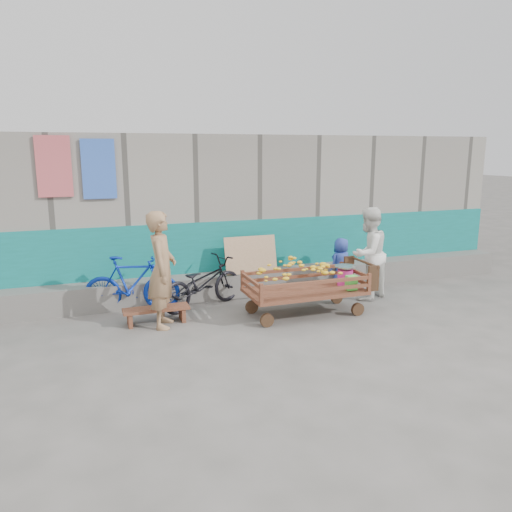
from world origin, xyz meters
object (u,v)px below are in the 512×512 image
object	(u,v)px
vendor_man	(162,270)
woman	(368,254)
banana_cart	(303,279)
bicycle_dark	(202,283)
bicycle_blue	(132,284)
bench	(156,312)
child	(341,264)

from	to	relation	value
vendor_man	woman	xyz separation A→B (m)	(3.80, 0.21, -0.06)
banana_cart	woman	xyz separation A→B (m)	(1.52, 0.45, 0.24)
bicycle_dark	bicycle_blue	distance (m)	1.19
bench	bicycle_dark	world-z (taller)	bicycle_dark
child	bicycle_dark	bearing A→B (deg)	-9.77
vendor_man	woman	size ratio (longest dim) A/B	1.07
woman	bicycle_blue	size ratio (longest dim) A/B	1.06
banana_cart	vendor_man	bearing A→B (deg)	174.02
vendor_man	child	bearing A→B (deg)	-59.52
vendor_man	woman	distance (m)	3.81
banana_cart	woman	bearing A→B (deg)	16.49
woman	vendor_man	bearing A→B (deg)	-21.50
bench	bicycle_dark	xyz separation A→B (m)	(0.89, 0.55, 0.25)
bench	bicycle_dark	distance (m)	1.08
child	bicycle_blue	world-z (taller)	child
bench	child	xyz separation A→B (m)	(3.74, 0.75, 0.33)
banana_cart	bicycle_dark	bearing A→B (deg)	147.16
banana_cart	woman	size ratio (longest dim) A/B	1.25
bicycle_dark	bicycle_blue	world-z (taller)	bicycle_blue
bicycle_blue	vendor_man	bearing A→B (deg)	-143.10
woman	bicycle_dark	xyz separation A→B (m)	(-3.00, 0.51, -0.41)
banana_cart	child	world-z (taller)	child
woman	banana_cart	bearing A→B (deg)	-8.17
child	bicycle_blue	xyz separation A→B (m)	(-4.02, 0.00, -0.03)
vendor_man	bicycle_dark	xyz separation A→B (m)	(0.80, 0.72, -0.47)
bicycle_dark	bicycle_blue	bearing A→B (deg)	56.50
banana_cart	child	bearing A→B (deg)	40.33
vendor_man	bicycle_dark	distance (m)	1.17
bicycle_dark	woman	bearing A→B (deg)	-123.44
woman	child	bearing A→B (deg)	-102.26
banana_cart	bicycle_blue	distance (m)	2.90
bench	bicycle_blue	bearing A→B (deg)	110.59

